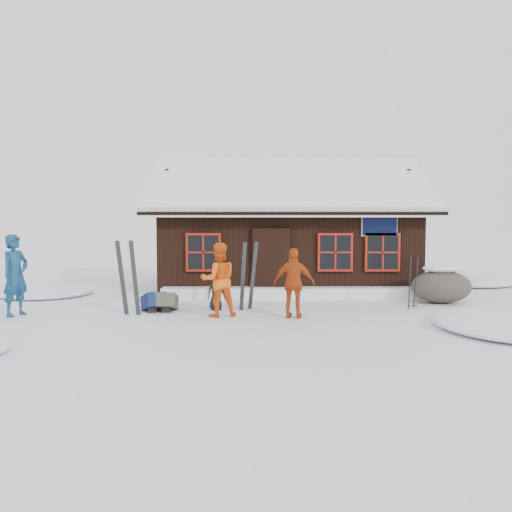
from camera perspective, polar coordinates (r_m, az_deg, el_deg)
The scene contains 14 objects.
ground at distance 12.49m, azimuth -2.06°, elevation -6.47°, with size 120.00×120.00×0.00m, color white.
mountain_hut at distance 17.30m, azimuth 3.44°, elevation 1.70°, with size 8.90×6.09×4.42m.
snow_drift at distance 14.71m, azimuth 4.09°, elevation -4.19°, with size 7.60×0.60×0.35m, color white.
snow_mounds at distance 14.37m, azimuth 4.81°, elevation -5.09°, with size 20.60×13.20×0.48m.
skier_teal at distance 13.25m, azimuth -25.79°, elevation -1.98°, with size 0.71×0.47×1.96m, color navy.
skier_orange_left at distance 11.88m, azimuth -4.30°, elevation -2.72°, with size 0.85×0.67×1.76m, color #E55710.
skier_orange_right at distance 11.67m, azimuth 4.38°, elevation -3.13°, with size 0.96×0.40×1.65m, color #AD3E11.
skier_crouched at distance 12.81m, azimuth -4.60°, elevation -4.11°, with size 0.45×0.29×0.93m, color black.
boulder at distance 14.76m, azimuth 20.40°, elevation -3.18°, with size 1.65×1.24×0.96m.
ski_pair_mid at distance 12.44m, azimuth -14.38°, elevation -2.53°, with size 0.59×0.12×1.86m.
ski_pair_right at distance 12.82m, azimuth -0.91°, elevation -2.38°, with size 0.50×0.30×1.79m.
ski_poles at distance 13.51m, azimuth 17.48°, elevation -2.91°, with size 0.26×0.13×1.45m.
backpack_blue at distance 12.85m, azimuth -11.63°, elevation -5.46°, with size 0.48×0.64×0.35m, color #121E4F.
backpack_olive at distance 12.80m, azimuth -10.13°, elevation -5.49°, with size 0.48×0.63×0.34m, color #444732.
Camera 1 is at (0.40, -12.27, 2.27)m, focal length 35.00 mm.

